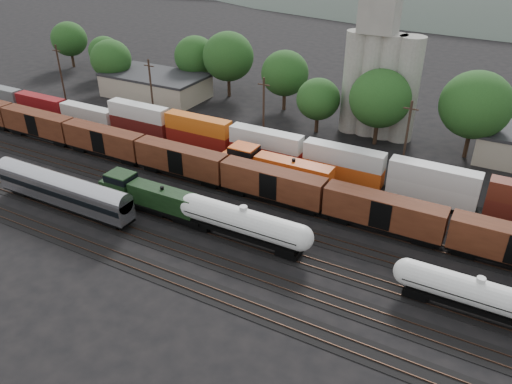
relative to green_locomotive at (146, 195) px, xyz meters
The scene contains 13 objects.
ground 16.54m from the green_locomotive, 17.82° to the left, with size 600.00×600.00×0.00m, color black.
tracks 16.53m from the green_locomotive, 17.82° to the left, with size 180.00×33.20×0.20m.
green_locomotive is the anchor object (origin of this frame).
tank_car_a 15.13m from the green_locomotive, ahead, with size 18.16×3.25×4.76m.
tank_car_b 41.74m from the green_locomotive, ahead, with size 16.70×2.99×4.38m.
passenger_coach 11.12m from the green_locomotive, 153.24° to the right, with size 22.39×2.76×5.08m.
orange_locomotive 18.87m from the green_locomotive, 52.64° to the left, with size 19.45×3.24×4.86m.
boxcar_string 11.82m from the green_locomotive, 57.87° to the left, with size 122.80×2.90×4.20m.
container_wall 30.86m from the green_locomotive, 40.40° to the left, with size 167.74×2.60×5.80m.
grain_silo 45.96m from the green_locomotive, 65.32° to the left, with size 13.40×5.00×29.00m.
industrial_sheds 45.96m from the green_locomotive, 61.14° to the left, with size 119.38×17.26×5.10m.
tree_band 44.33m from the green_locomotive, 71.82° to the left, with size 165.62×21.17×14.43m.
utility_poles 31.38m from the green_locomotive, 60.05° to the left, with size 122.20×0.36×12.00m.
Camera 1 is at (25.18, -48.76, 35.58)m, focal length 35.00 mm.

